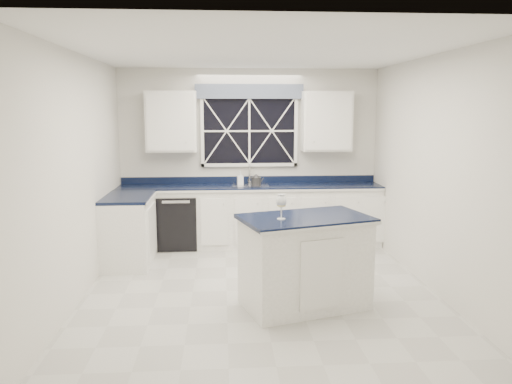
{
  "coord_description": "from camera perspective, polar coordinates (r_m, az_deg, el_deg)",
  "views": [
    {
      "loc": [
        -0.43,
        -5.53,
        2.09
      ],
      "look_at": [
        -0.02,
        0.4,
        1.1
      ],
      "focal_mm": 35.0,
      "sensor_mm": 36.0,
      "label": 1
    }
  ],
  "objects": [
    {
      "name": "back_wall",
      "position": [
        7.83,
        -0.78,
        4.07
      ],
      "size": [
        4.0,
        0.1,
        2.7
      ],
      "primitive_type": "cube",
      "color": "silver",
      "rests_on": "ground"
    },
    {
      "name": "faucet",
      "position": [
        7.75,
        -0.73,
        2.15
      ],
      "size": [
        0.05,
        0.2,
        0.3
      ],
      "color": "silver",
      "rests_on": "countertop"
    },
    {
      "name": "base_cabinets",
      "position": [
        7.5,
        -3.1,
        -3.15
      ],
      "size": [
        3.99,
        1.6,
        0.9
      ],
      "color": "white",
      "rests_on": "ground"
    },
    {
      "name": "kettle",
      "position": [
        7.58,
        -0.01,
        1.38
      ],
      "size": [
        0.25,
        0.16,
        0.17
      ],
      "rotation": [
        0.0,
        0.0,
        -0.1
      ],
      "color": "#2C2C2F",
      "rests_on": "countertop"
    },
    {
      "name": "dishwasher",
      "position": [
        7.7,
        -8.85,
        -3.23
      ],
      "size": [
        0.6,
        0.58,
        0.82
      ],
      "primitive_type": "cube",
      "color": "black",
      "rests_on": "ground"
    },
    {
      "name": "rug",
      "position": [
        7.04,
        4.9,
        -7.72
      ],
      "size": [
        1.5,
        1.09,
        0.02
      ],
      "rotation": [
        0.0,
        0.0,
        -0.21
      ],
      "color": "#B8B8B2",
      "rests_on": "ground"
    },
    {
      "name": "wine_glass",
      "position": [
        5.05,
        2.92,
        -1.15
      ],
      "size": [
        0.11,
        0.11,
        0.26
      ],
      "color": "white",
      "rests_on": "island"
    },
    {
      "name": "island",
      "position": [
        5.35,
        5.59,
        -7.91
      ],
      "size": [
        1.49,
        1.14,
        0.98
      ],
      "rotation": [
        0.0,
        0.0,
        0.29
      ],
      "color": "white",
      "rests_on": "ground"
    },
    {
      "name": "countertop",
      "position": [
        7.58,
        -0.65,
        0.62
      ],
      "size": [
        3.98,
        0.64,
        0.04
      ],
      "primitive_type": "cube",
      "color": "black",
      "rests_on": "base_cabinets"
    },
    {
      "name": "upper_cabinets",
      "position": [
        7.63,
        -0.72,
        8.07
      ],
      "size": [
        3.1,
        0.34,
        0.9
      ],
      "color": "white",
      "rests_on": "ground"
    },
    {
      "name": "soap_bottle",
      "position": [
        7.67,
        -1.81,
        1.62
      ],
      "size": [
        0.1,
        0.1,
        0.2
      ],
      "primitive_type": "imported",
      "rotation": [
        0.0,
        0.0,
        0.11
      ],
      "color": "silver",
      "rests_on": "countertop"
    },
    {
      "name": "ground",
      "position": [
        5.93,
        0.47,
        -11.15
      ],
      "size": [
        4.5,
        4.5,
        0.0
      ],
      "primitive_type": "plane",
      "color": "#B4B5B0",
      "rests_on": "ground"
    },
    {
      "name": "window",
      "position": [
        7.75,
        -0.77,
        7.58
      ],
      "size": [
        1.65,
        0.09,
        1.26
      ],
      "color": "black",
      "rests_on": "ground"
    }
  ]
}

